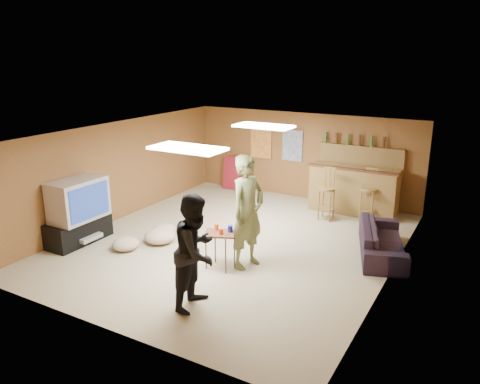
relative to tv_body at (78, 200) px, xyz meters
The scene contains 32 objects.
ground 3.18m from the tv_body, 29.51° to the left, with size 7.00×7.00×0.00m, color tan.
ceiling 3.31m from the tv_body, 29.51° to the left, with size 6.00×7.00×0.02m, color silver.
wall_back 5.66m from the tv_body, 62.08° to the left, with size 6.00×0.02×2.20m, color brown.
wall_front 3.33m from the tv_body, 37.04° to the right, with size 6.00×0.02×2.20m, color brown.
wall_left 1.55m from the tv_body, 103.13° to the left, with size 0.02×7.00×2.20m, color brown.
wall_right 5.85m from the tv_body, 14.87° to the left, with size 0.02×7.00×2.20m, color brown.
tv_stand 0.65m from the tv_body, behind, with size 0.55×1.30×0.50m, color black.
dvd_box 0.76m from the tv_body, ahead, with size 0.35×0.50×0.08m, color #B2B2B7.
tv_body is the anchor object (origin of this frame).
tv_screen 0.31m from the tv_body, ahead, with size 0.02×0.95×0.65m, color navy.
bar_counter 6.09m from the tv_body, 47.00° to the left, with size 2.00×0.60×1.10m, color brown.
bar_lip 5.91m from the tv_body, 45.34° to the left, with size 2.10×0.12×0.05m, color #442315.
bar_shelf 6.45m from the tv_body, 49.74° to the left, with size 2.00×0.18×0.05m, color brown.
bar_backing 6.44m from the tv_body, 49.85° to the left, with size 2.00×0.14×0.60m, color brown.
poster_left 5.19m from the tv_body, 73.70° to the left, with size 0.60×0.03×0.85m, color #BF3F26.
poster_right 5.51m from the tv_body, 64.65° to the left, with size 0.55×0.03×0.80m, color #334C99.
folding_chair_stack 4.86m from the tv_body, 82.29° to the left, with size 0.50×0.14×0.90m, color maroon.
ceiling_panel_front 2.94m from the tv_body, ahead, with size 1.20×0.60×0.04m, color white.
ceiling_panel_back 3.99m from the tv_body, 45.54° to the left, with size 1.20×0.60×0.04m, color white.
person_olive 3.43m from the tv_body, 11.95° to the left, with size 0.73×0.48×2.00m, color olive.
person_black 3.46m from the tv_body, 14.15° to the right, with size 0.84×0.66×1.73m, color black.
sofa 5.86m from the tv_body, 23.80° to the left, with size 1.96×0.76×0.57m, color black.
tray_table 3.08m from the tv_body, ahead, with size 0.51×0.41×0.66m, color #442315.
cup_red_near 2.92m from the tv_body, ahead, with size 0.08×0.08×0.11m, color red.
cup_red_far 3.08m from the tv_body, ahead, with size 0.08×0.08×0.10m, color red.
cup_blue 3.18m from the tv_body, ahead, with size 0.09×0.09×0.12m, color navy.
bar_stool_left 5.28m from the tv_body, 44.44° to the left, with size 0.33×0.33×1.06m, color brown, non-canonical shape.
bar_stool_right 6.16m from the tv_body, 41.75° to the left, with size 0.39×0.39×1.25m, color brown, non-canonical shape.
cushion_near_tv 1.73m from the tv_body, 29.40° to the left, with size 0.62×0.62×0.28m, color tan.
cushion_mid 1.80m from the tv_body, 44.50° to the left, with size 0.48×0.48×0.22m, color tan.
cushion_far 1.27m from the tv_body, ahead, with size 0.52×0.52×0.23m, color tan.
bottle_row 6.32m from the tv_body, 51.01° to the left, with size 1.48×0.08×0.26m, color #3F7233, non-canonical shape.
Camera 1 is at (4.34, -7.48, 3.64)m, focal length 35.00 mm.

